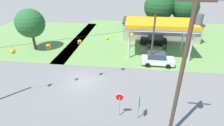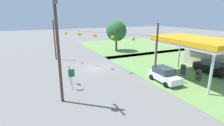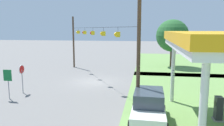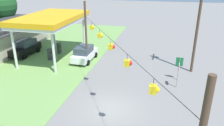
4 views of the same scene
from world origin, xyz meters
The scene contains 12 objects.
ground_plane centered at (0.00, 0.00, 0.00)m, with size 160.00×160.00×0.00m, color slate.
grass_verge_station_corner centered at (11.75, 18.01, 0.02)m, with size 36.00×28.00×0.04m, color #6B934C.
gas_station_canopy centered at (9.75, 9.90, 4.90)m, with size 10.43×6.18×5.42m.
gas_station_store centered at (11.07, 17.99, 1.89)m, with size 14.83×6.83×3.74m.
fuel_pump_near centered at (8.49, 9.90, 0.73)m, with size 0.71×0.56×1.53m.
fuel_pump_far centered at (11.02, 9.90, 0.73)m, with size 0.71×0.56×1.53m.
car_at_pumps_front centered at (9.39, 5.69, 0.98)m, with size 4.56×2.19×1.92m.
car_at_pumps_rear centered at (9.67, 14.11, 1.01)m, with size 4.84×2.30×1.98m.
stop_sign_roadside centered at (4.89, -5.17, 1.81)m, with size 0.80×0.08×2.50m.
route_sign centered at (6.64, -5.33, 1.71)m, with size 0.10×0.70×2.40m.
utility_pole_main centered at (9.17, -6.87, 6.26)m, with size 2.20×0.44×11.26m.
signal_span_gantry centered at (0.00, -0.02, 4.09)m, with size 17.06×10.24×7.33m.
Camera 4 is at (-14.37, -3.59, 9.87)m, focal length 35.00 mm.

